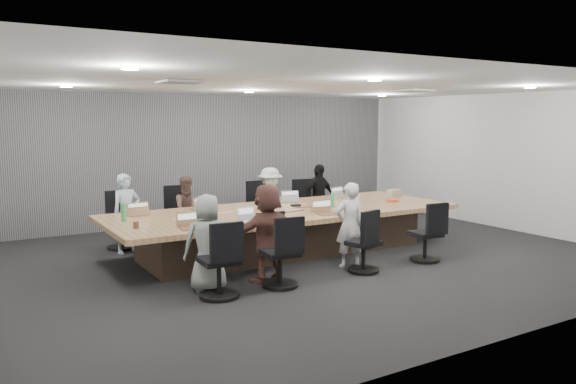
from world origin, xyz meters
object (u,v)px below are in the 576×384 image
chair_1 (182,219)px  laptop_6 (329,214)px  laptop_3 (334,197)px  laptop_1 (200,208)px  canvas_bag (393,193)px  snack_packet (393,201)px  person_3 (318,197)px  mug_brown (136,225)px  conference_table (285,229)px  chair_7 (425,239)px  person_6 (349,225)px  person_0 (127,213)px  person_1 (188,211)px  chair_4 (219,267)px  laptop_2 (284,201)px  chair_5 (280,259)px  laptop_4 (192,228)px  bottle_clear (197,212)px  bottle_green_left (124,213)px  person_2 (270,202)px  stapler (280,213)px  chair_6 (364,248)px  chair_2 (262,211)px  chair_3 (309,208)px  laptop_5 (249,222)px  laptop_0 (136,214)px  bottle_green_right (332,200)px  chair_0 (122,226)px  person_5 (267,232)px  person_4 (208,243)px

chair_1 → laptop_6: 2.97m
chair_1 → laptop_3: 2.98m
laptop_1 → canvas_bag: bearing=161.0°
snack_packet → chair_1: bearing=150.1°
person_3 → mug_brown: bearing=-165.1°
conference_table → chair_7: size_ratio=8.12×
person_3 → person_6: bearing=-121.9°
person_0 → person_1: (1.11, 0.00, -0.05)m
chair_4 → laptop_2: bearing=49.0°
conference_table → chair_5: chair_5 is taller
person_3 → canvas_bag: (1.03, -1.12, 0.13)m
chair_5 → person_6: bearing=18.7°
chair_5 → laptop_4: bearing=140.0°
bottle_clear → bottle_green_left: bearing=156.7°
person_2 → stapler: bearing=-116.3°
chair_4 → mug_brown: (-0.66, 1.34, 0.39)m
chair_6 → snack_packet: snack_packet is taller
chair_7 → snack_packet: bearing=74.5°
chair_2 → chair_5: size_ratio=1.10×
chair_3 → laptop_3: 0.96m
snack_packet → laptop_5: bearing=-170.6°
laptop_0 → laptop_1: same height
chair_4 → bottle_green_right: 3.20m
person_1 → mug_brown: (-1.43, -1.71, 0.16)m
person_3 → person_6: size_ratio=1.04×
chair_2 → person_1: bearing=10.3°
chair_0 → laptop_6: bearing=135.5°
canvas_bag → chair_1: bearing=159.0°
chair_3 → laptop_2: 1.49m
person_0 → person_5: size_ratio=0.98×
chair_3 → person_4: bearing=50.9°
person_2 → mug_brown: (-3.12, -1.71, 0.12)m
chair_6 → laptop_0: (-2.67, 2.50, 0.38)m
laptop_2 → canvas_bag: canvas_bag is taller
person_0 → laptop_0: 0.55m
chair_2 → laptop_3: size_ratio=2.84×
laptop_2 → person_6: size_ratio=0.26×
chair_0 → laptop_2: bearing=160.7°
chair_7 → bottle_green_right: bearing=124.6°
chair_3 → mug_brown: (-4.25, -2.06, 0.39)m
bottle_clear → chair_2: bearing=41.1°
chair_1 → chair_4: 3.49m
chair_3 → person_0: person_0 is taller
bottle_clear → person_6: bearing=-31.0°
laptop_3 → stapler: bearing=21.5°
chair_1 → bottle_clear: size_ratio=3.76×
laptop_0 → mug_brown: bearing=71.4°
chair_1 → bottle_green_right: 2.84m
mug_brown → chair_3: bearing=25.8°
laptop_5 → chair_4: bearing=-140.4°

